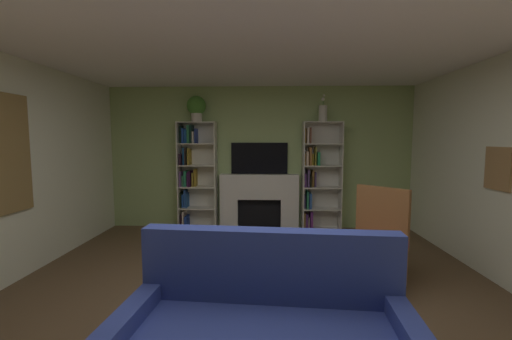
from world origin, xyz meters
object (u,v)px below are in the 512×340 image
(bookshelf_left, at_px, (194,173))
(armchair, at_px, (372,236))
(vase_with_flowers, at_px, (323,113))
(tv, at_px, (259,158))
(coffee_table, at_px, (266,288))
(potted_plant, at_px, (196,107))
(bookshelf_right, at_px, (317,178))
(fireplace, at_px, (259,200))

(bookshelf_left, distance_m, armchair, 3.41)
(vase_with_flowers, bearing_deg, armchair, -84.27)
(tv, height_order, coffee_table, tv)
(potted_plant, bearing_deg, tv, 6.12)
(tv, distance_m, coffee_table, 3.32)
(bookshelf_right, relative_size, potted_plant, 4.25)
(tv, distance_m, bookshelf_left, 1.23)
(bookshelf_left, relative_size, armchair, 1.79)
(tv, xyz_separation_m, bookshelf_left, (-1.20, -0.08, -0.27))
(potted_plant, relative_size, coffee_table, 0.51)
(bookshelf_left, height_order, potted_plant, potted_plant)
(potted_plant, relative_size, vase_with_flowers, 0.97)
(fireplace, relative_size, coffee_table, 1.69)
(potted_plant, relative_size, armchair, 0.42)
(fireplace, distance_m, bookshelf_right, 1.12)
(tv, height_order, armchair, tv)
(bookshelf_left, distance_m, bookshelf_right, 2.24)
(bookshelf_left, distance_m, vase_with_flowers, 2.56)
(bookshelf_right, bearing_deg, fireplace, 179.75)
(vase_with_flowers, distance_m, coffee_table, 3.67)
(fireplace, height_order, bookshelf_right, bookshelf_right)
(bookshelf_right, xyz_separation_m, coffee_table, (-0.90, -3.09, -0.62))
(armchair, bearing_deg, coffee_table, -144.26)
(bookshelf_right, bearing_deg, armchair, -82.28)
(tv, relative_size, coffee_table, 1.13)
(bookshelf_right, height_order, potted_plant, potted_plant)
(potted_plant, distance_m, vase_with_flowers, 2.24)
(vase_with_flowers, bearing_deg, bookshelf_right, 156.06)
(vase_with_flowers, bearing_deg, fireplace, 177.91)
(fireplace, height_order, armchair, armchair)
(bookshelf_left, bearing_deg, potted_plant, -23.79)
(tv, height_order, potted_plant, potted_plant)
(potted_plant, bearing_deg, bookshelf_right, 0.96)
(coffee_table, bearing_deg, potted_plant, 112.30)
(fireplace, height_order, tv, tv)
(bookshelf_right, bearing_deg, tv, 175.39)
(vase_with_flowers, bearing_deg, bookshelf_left, 179.11)
(tv, bearing_deg, vase_with_flowers, -6.12)
(tv, distance_m, vase_with_flowers, 1.39)
(fireplace, xyz_separation_m, coffee_table, (0.13, -3.10, -0.20))
(potted_plant, bearing_deg, coffee_table, -67.70)
(coffee_table, bearing_deg, tv, 92.42)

